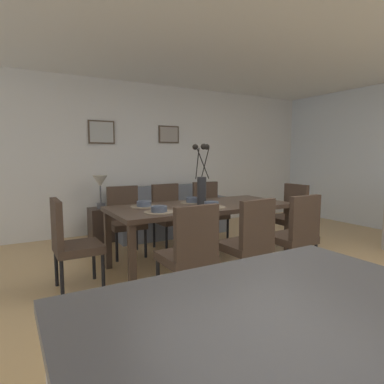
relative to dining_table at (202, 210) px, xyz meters
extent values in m
plane|color=tan|center=(0.20, -1.00, -0.67)|extent=(9.00, 9.00, 0.00)
cube|color=silver|center=(0.20, 2.25, 0.63)|extent=(9.00, 0.10, 2.60)
cube|color=white|center=(0.20, -0.60, 1.97)|extent=(9.00, 7.20, 0.08)
cube|color=#3D2D23|center=(0.00, 0.00, 0.04)|extent=(2.20, 0.96, 0.05)
cube|color=#3D2D23|center=(1.04, 0.42, -0.33)|extent=(0.07, 0.07, 0.69)
cube|color=#3D2D23|center=(-1.04, 0.42, -0.33)|extent=(0.07, 0.07, 0.69)
cube|color=#3D2D23|center=(1.04, -0.42, -0.33)|extent=(0.07, 0.07, 0.69)
cube|color=#3D2D23|center=(-1.04, -0.42, -0.33)|extent=(0.07, 0.07, 0.69)
cube|color=#3D2D23|center=(-0.67, -0.83, -0.25)|extent=(0.45, 0.45, 0.08)
cube|color=#3D2D23|center=(-0.67, -1.02, 0.01)|extent=(0.42, 0.07, 0.48)
cylinder|color=black|center=(-0.49, -0.63, -0.48)|extent=(0.04, 0.04, 0.38)
cylinder|color=black|center=(-0.87, -0.64, -0.48)|extent=(0.04, 0.04, 0.38)
cylinder|color=black|center=(-0.48, -1.01, -0.48)|extent=(0.04, 0.04, 0.38)
cylinder|color=black|center=(-0.86, -1.02, -0.48)|extent=(0.04, 0.04, 0.38)
cube|color=#3D2D23|center=(-0.68, 0.79, -0.25)|extent=(0.46, 0.46, 0.08)
cube|color=#3D2D23|center=(-0.67, 0.98, 0.01)|extent=(0.42, 0.08, 0.48)
cylinder|color=black|center=(-0.88, 0.61, -0.48)|extent=(0.04, 0.04, 0.38)
cylinder|color=black|center=(-0.50, 0.59, -0.48)|extent=(0.04, 0.04, 0.38)
cylinder|color=black|center=(-0.86, 0.99, -0.48)|extent=(0.04, 0.04, 0.38)
cylinder|color=black|center=(-0.48, 0.97, -0.48)|extent=(0.04, 0.04, 0.38)
cube|color=#3D2D23|center=(0.01, -0.80, -0.25)|extent=(0.47, 0.47, 0.08)
cube|color=#3D2D23|center=(0.02, -0.99, 0.01)|extent=(0.42, 0.09, 0.48)
cylinder|color=black|center=(0.19, -0.60, -0.48)|extent=(0.04, 0.04, 0.38)
cylinder|color=black|center=(-0.19, -0.62, -0.48)|extent=(0.04, 0.04, 0.38)
cylinder|color=black|center=(0.21, -0.98, -0.48)|extent=(0.04, 0.04, 0.38)
cylinder|color=black|center=(-0.17, -1.00, -0.48)|extent=(0.04, 0.04, 0.38)
cube|color=#3D2D23|center=(-0.01, 0.80, -0.25)|extent=(0.46, 0.46, 0.08)
cube|color=#3D2D23|center=(-0.02, 0.99, 0.01)|extent=(0.42, 0.08, 0.48)
cylinder|color=black|center=(-0.19, 0.60, -0.48)|extent=(0.04, 0.04, 0.38)
cylinder|color=black|center=(0.19, 0.62, -0.48)|extent=(0.04, 0.04, 0.38)
cylinder|color=black|center=(-0.21, 0.98, -0.48)|extent=(0.04, 0.04, 0.38)
cylinder|color=black|center=(0.17, 1.00, -0.48)|extent=(0.04, 0.04, 0.38)
cube|color=#3D2D23|center=(0.66, -0.81, -0.25)|extent=(0.45, 0.45, 0.08)
cube|color=#3D2D23|center=(0.66, -1.00, 0.01)|extent=(0.42, 0.07, 0.48)
cylinder|color=black|center=(0.84, -0.62, -0.48)|extent=(0.04, 0.04, 0.38)
cylinder|color=black|center=(0.46, -0.63, -0.48)|extent=(0.04, 0.04, 0.38)
cylinder|color=black|center=(0.85, -1.00, -0.48)|extent=(0.04, 0.04, 0.38)
cylinder|color=black|center=(0.47, -1.01, -0.48)|extent=(0.04, 0.04, 0.38)
cube|color=#3D2D23|center=(0.67, 0.82, -0.25)|extent=(0.47, 0.47, 0.08)
cube|color=#3D2D23|center=(0.69, 1.01, 0.01)|extent=(0.42, 0.09, 0.48)
cylinder|color=black|center=(0.47, 0.65, -0.48)|extent=(0.04, 0.04, 0.38)
cylinder|color=black|center=(0.85, 0.62, -0.48)|extent=(0.04, 0.04, 0.38)
cylinder|color=black|center=(0.50, 1.03, -0.48)|extent=(0.04, 0.04, 0.38)
cylinder|color=black|center=(0.88, 1.00, -0.48)|extent=(0.04, 0.04, 0.38)
cube|color=#3D2D23|center=(-1.46, -0.03, -0.25)|extent=(0.44, 0.44, 0.08)
cube|color=#3D2D23|center=(-1.65, -0.03, 0.01)|extent=(0.06, 0.42, 0.48)
cylinder|color=black|center=(-1.27, -0.22, -0.48)|extent=(0.04, 0.04, 0.38)
cylinder|color=black|center=(-1.27, 0.16, -0.48)|extent=(0.04, 0.04, 0.38)
cylinder|color=black|center=(-1.65, -0.22, -0.48)|extent=(0.04, 0.04, 0.38)
cylinder|color=black|center=(-1.65, 0.16, -0.48)|extent=(0.04, 0.04, 0.38)
cube|color=#3D2D23|center=(1.43, 0.00, -0.25)|extent=(0.44, 0.44, 0.08)
cube|color=#3D2D23|center=(1.62, 0.00, 0.01)|extent=(0.06, 0.42, 0.48)
cylinder|color=black|center=(1.24, 0.19, -0.48)|extent=(0.04, 0.04, 0.38)
cylinder|color=black|center=(1.24, -0.19, -0.48)|extent=(0.04, 0.04, 0.38)
cylinder|color=black|center=(1.62, 0.19, -0.48)|extent=(0.04, 0.04, 0.38)
cylinder|color=black|center=(1.62, -0.19, -0.48)|extent=(0.04, 0.04, 0.38)
cylinder|color=#232326|center=(0.00, 0.00, 0.24)|extent=(0.11, 0.11, 0.34)
cylinder|color=black|center=(0.06, 0.02, 0.57)|extent=(0.05, 0.12, 0.37)
sphere|color=black|center=(0.09, 0.03, 0.77)|extent=(0.07, 0.07, 0.07)
cylinder|color=black|center=(-0.03, 0.05, 0.57)|extent=(0.08, 0.05, 0.38)
sphere|color=black|center=(-0.05, 0.08, 0.77)|extent=(0.07, 0.07, 0.07)
cylinder|color=black|center=(-0.02, -0.06, 0.57)|extent=(0.15, 0.06, 0.36)
sphere|color=black|center=(-0.03, -0.09, 0.77)|extent=(0.07, 0.07, 0.07)
cylinder|color=#7F705B|center=(-0.66, -0.22, 0.07)|extent=(0.32, 0.32, 0.01)
cylinder|color=#475166|center=(-0.66, -0.22, 0.10)|extent=(0.17, 0.17, 0.06)
cylinder|color=#3C4556|center=(-0.66, -0.22, 0.12)|extent=(0.13, 0.13, 0.04)
cylinder|color=#7F705B|center=(-0.66, 0.22, 0.07)|extent=(0.32, 0.32, 0.01)
cylinder|color=#475166|center=(-0.66, 0.22, 0.10)|extent=(0.17, 0.17, 0.06)
cylinder|color=#3C4556|center=(-0.66, 0.22, 0.12)|extent=(0.13, 0.13, 0.04)
cylinder|color=#7F705B|center=(0.00, -0.22, 0.07)|extent=(0.32, 0.32, 0.01)
cylinder|color=#475166|center=(0.00, -0.22, 0.10)|extent=(0.17, 0.17, 0.06)
cylinder|color=#3C4556|center=(0.00, -0.22, 0.12)|extent=(0.13, 0.13, 0.04)
cylinder|color=#7F705B|center=(0.00, 0.22, 0.07)|extent=(0.32, 0.32, 0.01)
cylinder|color=#475166|center=(0.00, 0.22, 0.10)|extent=(0.17, 0.17, 0.06)
cylinder|color=#3C4556|center=(0.00, 0.22, 0.12)|extent=(0.13, 0.13, 0.04)
cube|color=slate|center=(0.34, 1.65, -0.46)|extent=(1.88, 0.84, 0.42)
cube|color=slate|center=(0.34, 1.99, -0.06)|extent=(1.88, 0.16, 0.38)
cube|color=slate|center=(1.24, 1.65, -0.15)|extent=(0.10, 0.84, 0.20)
cube|color=slate|center=(-0.55, 1.65, -0.15)|extent=(0.10, 0.84, 0.20)
cube|color=#33261E|center=(-0.78, 1.72, -0.41)|extent=(0.36, 0.36, 0.52)
cylinder|color=#4C4C51|center=(-0.78, 1.72, -0.11)|extent=(0.12, 0.12, 0.08)
cylinder|color=#4C4C51|center=(-0.78, 1.72, 0.07)|extent=(0.02, 0.02, 0.30)
cone|color=beige|center=(-0.78, 1.72, 0.27)|extent=(0.22, 0.22, 0.18)
cube|color=#4C4C51|center=(-1.41, -2.72, 0.23)|extent=(1.18, 0.79, 0.04)
cube|color=#473828|center=(-0.62, 2.18, 1.05)|extent=(0.44, 0.02, 0.39)
cube|color=#B2B2AD|center=(-0.62, 2.17, 1.05)|extent=(0.39, 0.01, 0.34)
cube|color=#473828|center=(0.62, 2.18, 1.05)|extent=(0.41, 0.02, 0.32)
cube|color=#9E9389|center=(0.62, 2.17, 1.05)|extent=(0.36, 0.01, 0.27)
camera|label=1|loc=(-2.05, -3.34, 0.67)|focal=30.51mm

